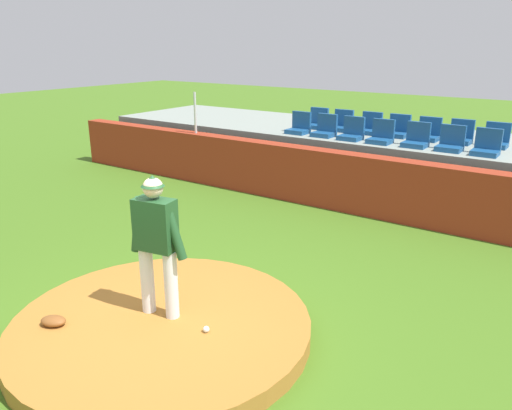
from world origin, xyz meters
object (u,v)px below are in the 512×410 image
(stadium_chair_0, at_px, (299,127))
(stadium_chair_8, at_px, (342,124))
(pitcher, at_px, (156,236))
(stadium_chair_2, at_px, (352,132))
(baseball, at_px, (206,329))
(fielding_glove, at_px, (53,321))
(stadium_chair_10, at_px, (398,130))
(stadium_chair_6, at_px, (487,147))
(stadium_chair_1, at_px, (325,129))
(stadium_chair_5, at_px, (451,143))
(stadium_chair_9, at_px, (370,127))
(stadium_chair_12, at_px, (460,136))
(stadium_chair_13, at_px, (496,139))
(stadium_chair_7, at_px, (317,122))
(stadium_chair_11, at_px, (428,133))
(stadium_chair_3, at_px, (381,136))
(stadium_chair_4, at_px, (416,139))

(stadium_chair_0, distance_m, stadium_chair_8, 1.13)
(pitcher, bearing_deg, stadium_chair_2, 84.97)
(baseball, xyz_separation_m, fielding_glove, (-1.54, -0.90, 0.02))
(stadium_chair_10, bearing_deg, stadium_chair_8, -0.36)
(stadium_chair_6, bearing_deg, stadium_chair_10, -24.08)
(stadium_chair_1, height_order, stadium_chair_2, same)
(stadium_chair_0, bearing_deg, stadium_chair_6, 179.64)
(baseball, xyz_separation_m, stadium_chair_10, (-0.61, 7.54, 1.16))
(stadium_chair_5, bearing_deg, stadium_chair_9, -23.54)
(stadium_chair_12, height_order, stadium_chair_13, same)
(stadium_chair_7, distance_m, stadium_chair_8, 0.68)
(stadium_chair_8, distance_m, stadium_chair_12, 2.79)
(stadium_chair_7, bearing_deg, fielding_glove, 97.88)
(stadium_chair_11, bearing_deg, stadium_chair_3, 51.07)
(stadium_chair_0, relative_size, stadium_chair_8, 1.00)
(stadium_chair_12, relative_size, stadium_chair_13, 1.00)
(pitcher, relative_size, baseball, 23.26)
(stadium_chair_0, xyz_separation_m, stadium_chair_6, (4.17, -0.03, 0.00))
(stadium_chair_5, distance_m, stadium_chair_11, 1.12)
(stadium_chair_9, bearing_deg, stadium_chair_6, 161.31)
(stadium_chair_3, bearing_deg, stadium_chair_12, -145.87)
(stadium_chair_2, height_order, stadium_chair_12, same)
(stadium_chair_5, xyz_separation_m, stadium_chair_7, (-3.50, 0.91, 0.00))
(stadium_chair_1, bearing_deg, stadium_chair_12, -161.75)
(fielding_glove, distance_m, stadium_chair_4, 7.80)
(pitcher, distance_m, stadium_chair_2, 6.63)
(stadium_chair_9, bearing_deg, stadium_chair_3, 124.46)
(stadium_chair_1, bearing_deg, baseball, 106.89)
(baseball, xyz_separation_m, stadium_chair_13, (1.47, 7.52, 1.16))
(stadium_chair_3, bearing_deg, stadium_chair_4, -176.88)
(stadium_chair_5, distance_m, stadium_chair_12, 0.91)
(baseball, bearing_deg, stadium_chair_0, 112.14)
(stadium_chair_8, bearing_deg, stadium_chair_4, 156.82)
(baseball, relative_size, stadium_chair_6, 0.15)
(stadium_chair_2, xyz_separation_m, stadium_chair_13, (2.79, 0.93, 0.00))
(stadium_chair_8, height_order, stadium_chair_12, same)
(stadium_chair_8, relative_size, stadium_chair_9, 1.00)
(stadium_chair_9, bearing_deg, pitcher, 94.38)
(stadium_chair_2, distance_m, stadium_chair_7, 1.67)
(baseball, height_order, stadium_chair_11, stadium_chair_11)
(stadium_chair_11, bearing_deg, stadium_chair_7, -1.04)
(stadium_chair_6, height_order, stadium_chair_12, same)
(stadium_chair_3, xyz_separation_m, stadium_chair_10, (0.03, 0.94, 0.00))
(stadium_chair_1, bearing_deg, pitcher, 101.07)
(fielding_glove, bearing_deg, stadium_chair_13, -132.31)
(stadium_chair_2, relative_size, stadium_chair_4, 1.00)
(baseball, bearing_deg, stadium_chair_11, 89.35)
(baseball, relative_size, stadium_chair_3, 0.15)
(baseball, height_order, stadium_chair_2, stadium_chair_2)
(pitcher, relative_size, stadium_chair_0, 3.44)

